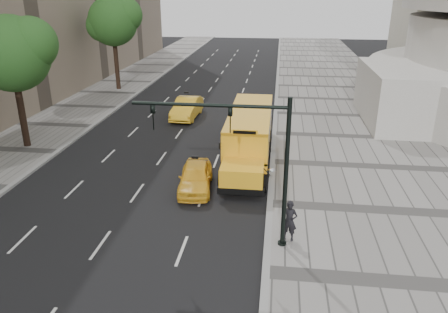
# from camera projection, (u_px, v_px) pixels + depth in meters

# --- Properties ---
(ground) EXTENTS (140.00, 140.00, 0.00)m
(ground) POSITION_uv_depth(u_px,v_px,m) (177.00, 159.00, 27.53)
(ground) COLOR black
(ground) RESTS_ON ground
(sidewalk_museum) EXTENTS (12.00, 140.00, 0.15)m
(sidewalk_museum) POSITION_uv_depth(u_px,v_px,m) (373.00, 167.00, 26.10)
(sidewalk_museum) COLOR gray
(sidewalk_museum) RESTS_ON ground
(sidewalk_far) EXTENTS (6.00, 140.00, 0.15)m
(sidewalk_far) POSITION_uv_depth(u_px,v_px,m) (14.00, 150.00, 28.79)
(sidewalk_far) COLOR gray
(sidewalk_far) RESTS_ON ground
(curb_museum) EXTENTS (0.30, 140.00, 0.15)m
(curb_museum) POSITION_uv_depth(u_px,v_px,m) (272.00, 163.00, 26.80)
(curb_museum) COLOR gray
(curb_museum) RESTS_ON ground
(curb_far) EXTENTS (0.30, 140.00, 0.15)m
(curb_far) POSITION_uv_depth(u_px,v_px,m) (57.00, 152.00, 28.44)
(curb_far) COLOR gray
(curb_far) RESTS_ON ground
(tree_b) EXTENTS (5.37, 4.77, 8.64)m
(tree_b) POSITION_uv_depth(u_px,v_px,m) (13.00, 53.00, 27.21)
(tree_b) COLOR black
(tree_b) RESTS_ON ground
(tree_c) EXTENTS (5.48, 4.87, 9.38)m
(tree_c) POSITION_uv_depth(u_px,v_px,m) (114.00, 21.00, 43.32)
(tree_c) COLOR black
(tree_c) RESTS_ON ground
(school_bus) EXTENTS (2.96, 11.56, 3.19)m
(school_bus) POSITION_uv_depth(u_px,v_px,m) (250.00, 131.00, 27.13)
(school_bus) COLOR yellow
(school_bus) RESTS_ON ground
(taxi_near) EXTENTS (2.10, 4.32, 1.42)m
(taxi_near) POSITION_uv_depth(u_px,v_px,m) (195.00, 177.00, 23.22)
(taxi_near) COLOR yellow
(taxi_near) RESTS_ON ground
(taxi_far) EXTENTS (1.95, 5.07, 1.65)m
(taxi_far) POSITION_uv_depth(u_px,v_px,m) (187.00, 108.00, 35.94)
(taxi_far) COLOR yellow
(taxi_far) RESTS_ON ground
(pedestrian) EXTENTS (0.74, 0.58, 1.79)m
(pedestrian) POSITION_uv_depth(u_px,v_px,m) (289.00, 221.00, 18.20)
(pedestrian) COLOR black
(pedestrian) RESTS_ON sidewalk_museum
(traffic_signal) EXTENTS (6.18, 0.36, 6.40)m
(traffic_signal) POSITION_uv_depth(u_px,v_px,m) (250.00, 154.00, 16.92)
(traffic_signal) COLOR black
(traffic_signal) RESTS_ON ground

